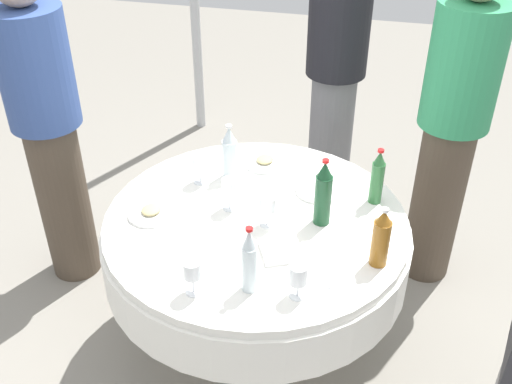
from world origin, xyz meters
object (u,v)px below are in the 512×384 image
object	(u,v)px
bottle_amber_outer	(381,239)
plate_east	(151,212)
person_inner	(453,125)
dining_table	(256,245)
wine_glass_mid	(192,270)
plate_west	(319,190)
bottle_dark_green_mid	(323,194)
bottle_green_left	(377,178)
bottle_clear_inner	(249,261)
person_front	(335,82)
wine_glass_north	(229,188)
plate_far	(265,162)
wine_glass_right	(267,204)
bottle_clear_front	(230,153)
person_outer	(48,127)
wine_glass_left	(298,276)
wine_glass_west	(199,164)

from	to	relation	value
bottle_amber_outer	plate_east	bearing A→B (deg)	84.65
person_inner	dining_table	bearing A→B (deg)	-90.00
wine_glass_mid	plate_west	xyz separation A→B (m)	(0.75, -0.34, -0.10)
wine_glass_mid	person_inner	xyz separation A→B (m)	(1.22, -0.91, 0.07)
bottle_dark_green_mid	plate_west	xyz separation A→B (m)	(0.22, 0.04, -0.14)
bottle_green_left	bottle_clear_inner	bearing A→B (deg)	148.96
person_front	wine_glass_mid	bearing A→B (deg)	-91.44
wine_glass_north	person_inner	world-z (taller)	person_inner
plate_far	wine_glass_right	bearing A→B (deg)	-165.96
bottle_clear_inner	bottle_clear_front	distance (m)	0.77
bottle_clear_inner	plate_east	bearing A→B (deg)	56.57
wine_glass_right	person_outer	distance (m)	1.21
person_outer	wine_glass_left	bearing A→B (deg)	-103.16
bottle_clear_inner	bottle_green_left	size ratio (longest dim) A/B	1.06
bottle_amber_outer	wine_glass_right	bearing A→B (deg)	73.75
dining_table	wine_glass_north	size ratio (longest dim) A/B	8.86
bottle_dark_green_mid	wine_glass_left	xyz separation A→B (m)	(-0.46, 0.02, -0.05)
bottle_green_left	plate_west	xyz separation A→B (m)	(0.02, 0.25, -0.12)
bottle_clear_inner	person_inner	bearing A→B (deg)	-31.97
bottle_clear_front	wine_glass_right	bearing A→B (deg)	-142.50
dining_table	wine_glass_north	xyz separation A→B (m)	(0.04, 0.13, 0.26)
wine_glass_north	plate_far	world-z (taller)	wine_glass_north
bottle_clear_inner	plate_west	xyz separation A→B (m)	(0.69, -0.15, -0.12)
bottle_green_left	wine_glass_west	size ratio (longest dim) A/B	1.94
wine_glass_right	person_outer	bearing A→B (deg)	74.81
wine_glass_right	person_front	xyz separation A→B (m)	(1.25, -0.11, 0.01)
bottle_clear_front	plate_east	distance (m)	0.46
wine_glass_left	plate_east	xyz separation A→B (m)	(0.34, 0.70, -0.08)
wine_glass_right	person_outer	size ratio (longest dim) A/B	0.09
person_outer	wine_glass_west	bearing A→B (deg)	-80.95
bottle_dark_green_mid	wine_glass_right	distance (m)	0.23
wine_glass_mid	wine_glass_north	xyz separation A→B (m)	(0.53, 0.01, 0.00)
plate_west	plate_far	xyz separation A→B (m)	(0.17, 0.29, 0.00)
wine_glass_north	wine_glass_west	bearing A→B (deg)	48.28
dining_table	bottle_clear_inner	size ratio (longest dim) A/B	4.73
bottle_clear_inner	bottle_amber_outer	world-z (taller)	bottle_clear_inner
wine_glass_mid	plate_west	distance (m)	0.83
wine_glass_mid	person_front	size ratio (longest dim) A/B	0.09
bottle_clear_inner	person_front	world-z (taller)	person_front
wine_glass_right	bottle_clear_inner	bearing A→B (deg)	-176.91
bottle_clear_inner	wine_glass_left	world-z (taller)	bottle_clear_inner
bottle_clear_inner	wine_glass_mid	bearing A→B (deg)	109.23
dining_table	bottle_green_left	size ratio (longest dim) A/B	5.01
wine_glass_left	wine_glass_north	size ratio (longest dim) A/B	0.95
dining_table	wine_glass_left	bearing A→B (deg)	-148.94
bottle_clear_front	person_outer	world-z (taller)	person_outer
plate_east	person_front	size ratio (longest dim) A/B	0.12
bottle_amber_outer	wine_glass_right	world-z (taller)	bottle_amber_outer
bottle_green_left	wine_glass_mid	xyz separation A→B (m)	(-0.74, 0.59, -0.02)
bottle_amber_outer	plate_far	bearing A→B (deg)	43.88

